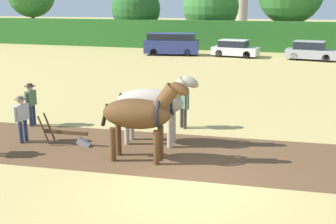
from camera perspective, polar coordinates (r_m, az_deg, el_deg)
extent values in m
plane|color=tan|center=(11.24, 2.10, -9.94)|extent=(240.00, 240.00, 0.00)
cube|color=brown|center=(14.83, -14.73, -4.25)|extent=(20.64, 5.79, 0.01)
cube|color=#286023|center=(42.96, 14.01, 9.88)|extent=(77.09, 1.29, 2.93)
cylinder|color=#4C3823|center=(54.68, -17.76, 11.21)|extent=(0.44, 0.44, 4.21)
cylinder|color=brown|center=(48.36, -4.30, 10.50)|extent=(0.44, 0.44, 2.53)
sphere|color=#235623|center=(48.25, -4.36, 13.76)|extent=(5.41, 5.41, 5.41)
cylinder|color=#423323|center=(47.65, 5.74, 10.46)|extent=(0.44, 0.44, 2.61)
sphere|color=#387533|center=(47.53, 5.83, 14.05)|extent=(6.12, 6.12, 6.12)
cylinder|color=#4C3823|center=(45.84, 15.95, 10.68)|extent=(0.44, 0.44, 3.99)
cylinder|color=gray|center=(87.25, 10.03, 13.53)|extent=(2.12, 2.12, 6.83)
ellipsoid|color=#513319|center=(12.59, -4.31, -0.23)|extent=(2.16, 1.14, 0.91)
cylinder|color=#513319|center=(12.93, -1.01, -4.10)|extent=(0.18, 0.18, 1.05)
cylinder|color=#513319|center=(12.45, -1.58, -4.86)|extent=(0.18, 0.18, 1.05)
cylinder|color=#513319|center=(13.30, -6.72, -3.67)|extent=(0.18, 0.18, 1.05)
cylinder|color=#513319|center=(12.83, -7.49, -4.39)|extent=(0.18, 0.18, 1.05)
cylinder|color=#513319|center=(12.25, -0.38, 1.84)|extent=(0.87, 0.50, 0.93)
ellipsoid|color=#513319|center=(12.10, 1.61, 3.16)|extent=(0.70, 0.32, 0.54)
cube|color=black|center=(12.16, 0.50, 2.69)|extent=(0.44, 0.12, 0.58)
cylinder|color=black|center=(12.93, -8.52, -0.40)|extent=(0.31, 0.15, 0.71)
torus|color=black|center=(12.38, -1.08, -0.10)|extent=(0.19, 0.93, 0.93)
ellipsoid|color=#B2A38E|center=(14.06, -2.47, 1.34)|extent=(2.36, 1.14, 0.90)
cylinder|color=#B2A38E|center=(14.38, 0.70, -2.16)|extent=(0.18, 0.18, 1.05)
cylinder|color=#B2A38E|center=(13.89, 0.26, -2.77)|extent=(0.18, 0.18, 1.05)
cylinder|color=#B2A38E|center=(14.74, -4.96, -1.80)|extent=(0.18, 0.18, 1.05)
cylinder|color=#B2A38E|center=(14.27, -5.58, -2.37)|extent=(0.18, 0.18, 1.05)
cylinder|color=#B2A38E|center=(13.75, 1.43, 3.05)|extent=(0.81, 0.49, 0.85)
ellipsoid|color=#B2A38E|center=(13.63, 3.02, 4.10)|extent=(0.70, 0.32, 0.54)
cube|color=black|center=(13.68, 2.13, 3.80)|extent=(0.39, 0.11, 0.52)
cylinder|color=black|center=(14.39, -6.64, 1.18)|extent=(0.31, 0.15, 0.71)
torus|color=black|center=(13.86, 0.72, 1.47)|extent=(0.19, 0.92, 0.91)
cube|color=#4C331E|center=(14.55, -13.68, -2.69)|extent=(1.57, 0.23, 0.12)
cube|color=#939399|center=(14.40, -11.35, -4.21)|extent=(0.50, 0.24, 0.39)
cylinder|color=#4C331E|center=(15.01, -15.79, -1.90)|extent=(0.40, 0.09, 0.96)
cylinder|color=#4C331E|center=(14.67, -16.52, -2.33)|extent=(0.40, 0.09, 0.96)
cylinder|color=#28334C|center=(15.35, -18.73, -2.37)|extent=(0.14, 0.14, 0.79)
cylinder|color=#28334C|center=(15.22, -19.31, -2.56)|extent=(0.14, 0.14, 0.79)
cube|color=#B7B7BC|center=(15.11, -19.23, -0.02)|extent=(0.29, 0.49, 0.56)
sphere|color=tan|center=(15.02, -19.35, 1.43)|extent=(0.21, 0.21, 0.21)
cylinder|color=#B7B7BC|center=(15.29, -18.45, 0.12)|extent=(0.09, 0.09, 0.53)
cylinder|color=#B7B7BC|center=(14.94, -20.01, -0.34)|extent=(0.09, 0.09, 0.53)
cylinder|color=#665B4C|center=(15.01, -19.37, 1.67)|extent=(0.41, 0.41, 0.02)
cylinder|color=#665B4C|center=(15.00, -19.39, 1.85)|extent=(0.20, 0.20, 0.10)
cylinder|color=#38332D|center=(16.19, 1.87, -0.72)|extent=(0.14, 0.14, 0.79)
cylinder|color=#38332D|center=(16.02, 2.30, -0.88)|extent=(0.14, 0.14, 0.79)
cube|color=#4C6B4C|center=(15.94, 2.11, 1.55)|extent=(0.49, 0.45, 0.56)
sphere|color=tan|center=(15.86, 2.12, 2.94)|extent=(0.22, 0.22, 0.22)
cylinder|color=#4C6B4C|center=(16.16, 1.53, 1.65)|extent=(0.09, 0.09, 0.53)
cylinder|color=#4C6B4C|center=(15.73, 2.69, 1.28)|extent=(0.09, 0.09, 0.53)
cylinder|color=tan|center=(15.84, 2.12, 3.17)|extent=(0.41, 0.41, 0.02)
cylinder|color=tan|center=(15.83, 2.12, 3.35)|extent=(0.20, 0.20, 0.10)
cylinder|color=#28334C|center=(17.33, -17.72, -0.36)|extent=(0.14, 0.14, 0.81)
cylinder|color=#28334C|center=(17.16, -18.12, -0.53)|extent=(0.14, 0.14, 0.81)
cube|color=#4C6B4C|center=(17.08, -18.10, 1.81)|extent=(0.20, 0.48, 0.58)
sphere|color=tan|center=(17.01, -18.21, 3.14)|extent=(0.22, 0.22, 0.22)
cylinder|color=#4C6B4C|center=(17.31, -17.56, 1.93)|extent=(0.09, 0.09, 0.54)
cylinder|color=#4C6B4C|center=(16.87, -18.64, 1.53)|extent=(0.09, 0.09, 0.54)
cylinder|color=#42382D|center=(16.99, -18.23, 3.35)|extent=(0.42, 0.42, 0.02)
cylinder|color=#42382D|center=(16.98, -18.24, 3.52)|extent=(0.21, 0.21, 0.10)
cube|color=navy|center=(39.10, 0.49, 8.87)|extent=(5.16, 2.70, 1.20)
cube|color=black|center=(39.02, 0.50, 10.15)|extent=(4.55, 2.41, 0.55)
cube|color=navy|center=(39.00, 0.50, 10.60)|extent=(4.55, 2.41, 0.06)
cylinder|color=black|center=(39.81, 2.84, 8.30)|extent=(0.69, 0.33, 0.66)
cylinder|color=black|center=(38.15, 2.63, 8.03)|extent=(0.69, 0.33, 0.66)
cylinder|color=black|center=(40.18, -1.54, 8.37)|extent=(0.69, 0.33, 0.66)
cylinder|color=black|center=(38.54, -1.94, 8.10)|extent=(0.69, 0.33, 0.66)
cube|color=silver|center=(38.22, 9.12, 8.17)|extent=(4.21, 2.31, 0.69)
cube|color=black|center=(38.21, 8.86, 9.14)|extent=(2.60, 1.92, 0.57)
cube|color=silver|center=(38.18, 8.88, 9.61)|extent=(2.60, 1.92, 0.06)
cylinder|color=black|center=(38.69, 11.22, 7.86)|extent=(0.68, 0.30, 0.66)
cylinder|color=black|center=(37.16, 10.63, 7.62)|extent=(0.68, 0.30, 0.66)
cylinder|color=black|center=(39.35, 7.67, 8.11)|extent=(0.68, 0.30, 0.66)
cylinder|color=black|center=(37.84, 6.95, 7.88)|extent=(0.68, 0.30, 0.66)
cube|color=#9E9EA8|center=(37.45, 18.83, 7.48)|extent=(4.26, 2.29, 0.74)
cube|color=black|center=(37.41, 18.61, 8.55)|extent=(2.63, 1.88, 0.63)
cube|color=#9E9EA8|center=(37.38, 18.65, 9.07)|extent=(2.63, 1.88, 0.06)
cylinder|color=black|center=(38.08, 20.84, 7.07)|extent=(0.66, 0.31, 0.63)
cylinder|color=black|center=(36.61, 20.60, 6.83)|extent=(0.66, 0.31, 0.63)
cylinder|color=black|center=(38.39, 17.08, 7.43)|extent=(0.66, 0.31, 0.63)
cylinder|color=black|center=(36.92, 16.71, 7.20)|extent=(0.66, 0.31, 0.63)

